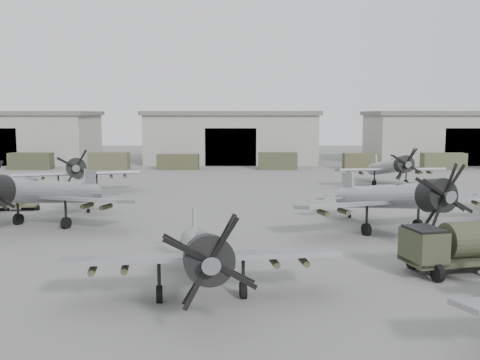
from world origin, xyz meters
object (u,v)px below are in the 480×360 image
object	(u,v)px
aircraft_near_1	(202,251)
aircraft_far_1	(391,167)
aircraft_mid_1	(39,192)
ground_crew	(41,191)
aircraft_far_0	(77,171)
aircraft_mid_2	(395,197)
fuel_tanker	(467,243)

from	to	relation	value
aircraft_near_1	aircraft_far_1	world-z (taller)	aircraft_near_1
aircraft_near_1	aircraft_mid_1	bearing A→B (deg)	121.54
aircraft_near_1	ground_crew	size ratio (longest dim) A/B	7.54
aircraft_mid_1	aircraft_far_1	size ratio (longest dim) A/B	1.13
aircraft_near_1	aircraft_mid_1	xyz separation A→B (m)	(-13.00, 15.59, 0.31)
aircraft_far_0	ground_crew	world-z (taller)	aircraft_far_0
aircraft_near_1	aircraft_far_0	size ratio (longest dim) A/B	0.97
aircraft_far_0	ground_crew	distance (m)	4.91
aircraft_near_1	aircraft_mid_2	world-z (taller)	aircraft_mid_2
aircraft_far_1	ground_crew	xyz separation A→B (m)	(-36.53, -9.11, -1.43)
aircraft_near_1	aircraft_far_1	bearing A→B (deg)	55.14
aircraft_mid_1	aircraft_far_0	bearing A→B (deg)	116.60
fuel_tanker	ground_crew	world-z (taller)	fuel_tanker
aircraft_mid_1	aircraft_far_0	world-z (taller)	aircraft_mid_1
aircraft_far_0	aircraft_mid_1	bearing A→B (deg)	-97.93
ground_crew	aircraft_mid_1	bearing A→B (deg)	-168.60
aircraft_far_0	aircraft_near_1	bearing A→B (deg)	-80.60
aircraft_far_0	aircraft_far_1	world-z (taller)	aircraft_far_0
aircraft_mid_1	fuel_tanker	bearing A→B (deg)	-4.26
aircraft_near_1	aircraft_far_0	world-z (taller)	aircraft_far_0
aircraft_mid_1	ground_crew	world-z (taller)	aircraft_mid_1
aircraft_far_1	fuel_tanker	bearing A→B (deg)	-104.28
aircraft_mid_2	aircraft_far_0	size ratio (longest dim) A/B	1.08
aircraft_mid_1	fuel_tanker	size ratio (longest dim) A/B	1.92
aircraft_near_1	aircraft_far_0	distance (m)	35.95
aircraft_mid_2	aircraft_near_1	bearing A→B (deg)	-151.75
aircraft_mid_2	aircraft_far_1	distance (m)	24.96
aircraft_far_0	fuel_tanker	size ratio (longest dim) A/B	1.76
fuel_tanker	aircraft_near_1	bearing A→B (deg)	-175.91
aircraft_mid_1	aircraft_far_1	distance (m)	38.66
aircraft_near_1	fuel_tanker	world-z (taller)	aircraft_near_1
aircraft_far_1	ground_crew	bearing A→B (deg)	-171.31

